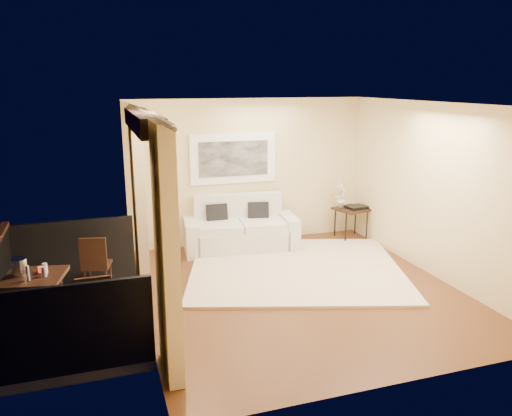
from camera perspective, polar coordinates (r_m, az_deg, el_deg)
floor at (r=7.50m, az=4.90°, el=-9.30°), size 5.00×5.00×0.00m
room_shell at (r=6.36m, az=-12.83°, el=9.66°), size 5.00×6.40×5.00m
balcony at (r=6.94m, az=-21.60°, el=-10.73°), size 1.81×2.60×1.17m
curtains at (r=6.56m, az=-12.09°, el=-0.69°), size 0.16×4.80×2.64m
artwork at (r=9.21m, az=-2.59°, el=5.68°), size 1.62×0.07×0.92m
rug at (r=8.26m, az=4.54°, el=-6.87°), size 4.10×3.81×0.04m
sofa at (r=9.15m, az=-1.83°, el=-2.57°), size 2.11×1.08×0.97m
side_table at (r=9.84m, az=10.84°, el=-0.34°), size 0.70×0.70×0.61m
tray at (r=9.82m, az=11.41°, el=0.11°), size 0.42×0.34×0.05m
orchid at (r=9.78m, az=9.72°, el=1.53°), size 0.33×0.31×0.51m
bistro_table at (r=6.46m, az=-24.06°, el=-7.76°), size 0.79×0.79×0.79m
balcony_chair_far at (r=7.56m, az=-17.90°, el=-5.76°), size 0.45×0.45×0.86m
balcony_chair_near at (r=5.95m, az=-17.92°, el=-11.17°), size 0.39×0.39×0.88m
ice_bucket at (r=6.49m, az=-25.43°, el=-6.10°), size 0.18×0.18×0.20m
candle at (r=6.50m, az=-23.41°, el=-6.47°), size 0.06×0.06×0.07m
vase at (r=6.28m, az=-24.63°, el=-6.79°), size 0.04×0.04×0.18m
glass_a at (r=6.34m, az=-23.07°, el=-6.69°), size 0.06×0.06×0.12m
glass_b at (r=6.45m, az=-22.97°, el=-6.36°), size 0.06×0.06×0.12m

